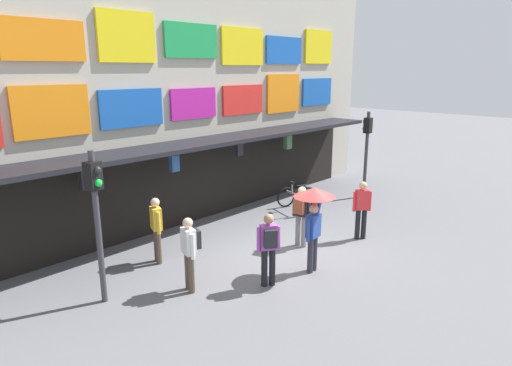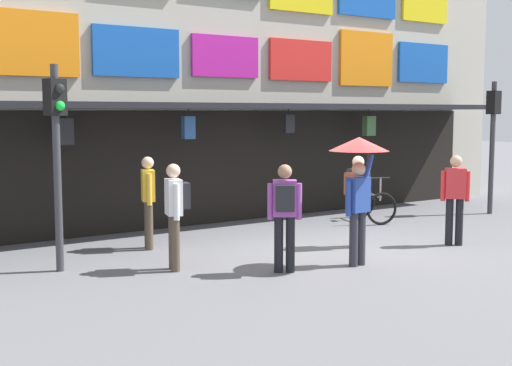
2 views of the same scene
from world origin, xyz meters
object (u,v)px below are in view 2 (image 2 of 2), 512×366
at_px(traffic_light_near, 56,134).
at_px(pedestrian_with_umbrella, 359,165).
at_px(pedestrian_in_black, 285,210).
at_px(pedestrian_in_red, 148,197).
at_px(pedestrian_in_blue, 455,195).
at_px(pedestrian_in_green, 357,194).
at_px(traffic_light_far, 493,126).
at_px(pedestrian_in_yellow, 175,208).
at_px(bicycle_parked, 371,204).

relative_size(traffic_light_near, pedestrian_with_umbrella, 1.54).
bearing_deg(pedestrian_in_black, pedestrian_in_red, 108.65).
distance_m(pedestrian_with_umbrella, pedestrian_in_black, 1.45).
bearing_deg(pedestrian_in_black, pedestrian_in_blue, -0.56).
relative_size(traffic_light_near, pedestrian_in_green, 1.90).
bearing_deg(pedestrian_in_black, pedestrian_with_umbrella, -12.30).
height_order(traffic_light_far, pedestrian_in_blue, traffic_light_far).
distance_m(pedestrian_in_black, pedestrian_in_yellow, 1.71).
bearing_deg(pedestrian_in_red, pedestrian_in_green, -31.47).
height_order(pedestrian_with_umbrella, pedestrian_in_yellow, pedestrian_with_umbrella).
bearing_deg(pedestrian_with_umbrella, traffic_light_far, 19.79).
distance_m(traffic_light_near, bicycle_parked, 7.65).
xyz_separation_m(traffic_light_near, pedestrian_in_green, (5.12, -1.19, -1.16)).
distance_m(pedestrian_in_green, pedestrian_in_blue, 1.85).
bearing_deg(pedestrian_in_black, pedestrian_in_green, 20.64).
xyz_separation_m(pedestrian_in_black, pedestrian_in_red, (-0.96, 2.84, -0.04)).
xyz_separation_m(bicycle_parked, pedestrian_in_yellow, (-5.88, -1.77, 0.59)).
bearing_deg(bicycle_parked, pedestrian_in_black, -147.92).
distance_m(traffic_light_near, pedestrian_in_red, 2.36).
bearing_deg(pedestrian_with_umbrella, pedestrian_in_blue, 5.11).
bearing_deg(traffic_light_near, pedestrian_in_red, 22.85).
height_order(pedestrian_in_black, pedestrian_in_red, same).
bearing_deg(pedestrian_in_blue, pedestrian_in_green, 151.06).
bearing_deg(pedestrian_in_yellow, pedestrian_in_red, 78.53).
bearing_deg(traffic_light_near, pedestrian_with_umbrella, -29.52).
bearing_deg(pedestrian_in_red, traffic_light_near, -157.15).
relative_size(traffic_light_far, pedestrian_in_green, 1.90).
relative_size(pedestrian_in_blue, pedestrian_in_red, 1.00).
height_order(traffic_light_far, pedestrian_in_red, traffic_light_far).
bearing_deg(pedestrian_in_yellow, traffic_light_far, 6.10).
xyz_separation_m(pedestrian_in_green, pedestrian_in_red, (-3.24, 1.98, -0.04)).
xyz_separation_m(pedestrian_in_blue, pedestrian_in_red, (-4.86, 2.88, 0.00)).
height_order(pedestrian_in_blue, pedestrian_in_black, same).
height_order(pedestrian_in_green, pedestrian_in_red, same).
bearing_deg(pedestrian_with_umbrella, pedestrian_in_red, 125.46).
xyz_separation_m(traffic_light_far, pedestrian_in_blue, (-3.86, -2.10, -1.19)).
height_order(traffic_light_near, pedestrian_in_yellow, traffic_light_near).
relative_size(traffic_light_far, pedestrian_with_umbrella, 1.54).
bearing_deg(bicycle_parked, traffic_light_far, -14.01).
height_order(pedestrian_with_umbrella, pedestrian_in_blue, pedestrian_with_umbrella).
distance_m(pedestrian_in_green, pedestrian_with_umbrella, 1.66).
height_order(pedestrian_in_blue, pedestrian_in_red, same).
bearing_deg(pedestrian_with_umbrella, pedestrian_in_green, 48.03).
bearing_deg(pedestrian_in_green, traffic_light_near, 166.93).
bearing_deg(bicycle_parked, pedestrian_in_blue, -102.93).
distance_m(traffic_light_near, pedestrian_in_black, 3.69).
bearing_deg(traffic_light_near, pedestrian_in_blue, -17.19).
xyz_separation_m(traffic_light_near, pedestrian_in_black, (2.84, -2.05, -1.16)).
bearing_deg(pedestrian_in_red, pedestrian_in_blue, -30.64).
height_order(bicycle_parked, pedestrian_in_red, pedestrian_in_red).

